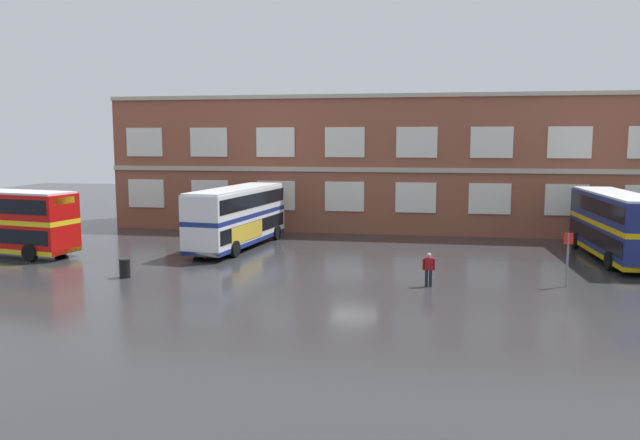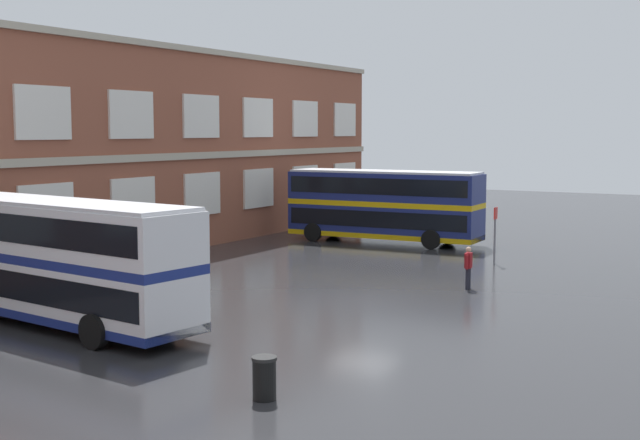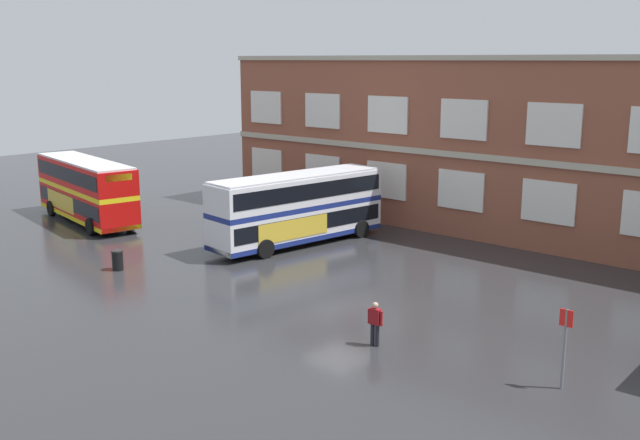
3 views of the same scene
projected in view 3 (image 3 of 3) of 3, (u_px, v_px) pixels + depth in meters
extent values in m
plane|color=#2B2B2D|center=(368.00, 294.00, 33.20)|extent=(120.00, 120.00, 0.00)
cube|color=brown|center=(582.00, 153.00, 41.82)|extent=(48.85, 8.00, 10.38)
cube|color=#B2A893|center=(551.00, 164.00, 38.89)|extent=(48.85, 0.16, 0.36)
cube|color=#B2A893|center=(558.00, 58.00, 37.72)|extent=(48.85, 0.28, 0.30)
cube|color=silver|center=(267.00, 164.00, 53.43)|extent=(3.04, 0.12, 2.28)
cube|color=silver|center=(322.00, 172.00, 49.91)|extent=(3.04, 0.12, 2.28)
cube|color=silver|center=(386.00, 180.00, 46.39)|extent=(3.04, 0.12, 2.28)
cube|color=silver|center=(461.00, 190.00, 42.87)|extent=(3.04, 0.12, 2.28)
cube|color=silver|center=(548.00, 202.00, 39.35)|extent=(3.04, 0.12, 2.28)
cube|color=silver|center=(266.00, 107.00, 52.54)|extent=(3.04, 0.12, 2.28)
cube|color=silver|center=(322.00, 111.00, 49.02)|extent=(3.04, 0.12, 2.28)
cube|color=silver|center=(388.00, 115.00, 45.50)|extent=(3.04, 0.12, 2.28)
cube|color=silver|center=(464.00, 119.00, 41.98)|extent=(3.04, 0.12, 2.28)
cube|color=silver|center=(554.00, 125.00, 38.46)|extent=(3.04, 0.12, 2.28)
cube|color=red|center=(87.00, 203.00, 47.76)|extent=(11.28, 4.47, 1.75)
cube|color=black|center=(87.00, 200.00, 47.71)|extent=(10.85, 4.43, 0.90)
cube|color=yellow|center=(86.00, 188.00, 47.54)|extent=(11.28, 4.47, 0.30)
cube|color=red|center=(85.00, 174.00, 47.34)|extent=(11.28, 4.47, 1.55)
cube|color=black|center=(85.00, 173.00, 47.32)|extent=(10.85, 4.43, 0.90)
cube|color=yellow|center=(88.00, 214.00, 47.92)|extent=(11.28, 4.49, 0.28)
cube|color=silver|center=(84.00, 161.00, 47.16)|extent=(11.04, 4.33, 0.12)
cube|color=gold|center=(60.00, 201.00, 47.98)|extent=(4.77, 0.89, 1.10)
cube|color=yellow|center=(119.00, 178.00, 43.05)|extent=(0.35, 1.64, 0.40)
cylinder|color=black|center=(91.00, 227.00, 44.19)|extent=(1.08, 0.50, 1.04)
cylinder|color=black|center=(130.00, 221.00, 45.72)|extent=(1.08, 0.50, 1.04)
cylinder|color=black|center=(51.00, 208.00, 49.68)|extent=(1.08, 0.50, 1.04)
cylinder|color=black|center=(88.00, 204.00, 51.22)|extent=(1.08, 0.50, 1.04)
cube|color=silver|center=(298.00, 223.00, 41.93)|extent=(3.94, 11.24, 1.75)
cube|color=black|center=(298.00, 220.00, 41.88)|extent=(3.92, 10.80, 0.90)
cube|color=navy|center=(298.00, 206.00, 41.71)|extent=(3.94, 11.24, 0.30)
cube|color=silver|center=(297.00, 190.00, 41.51)|extent=(3.94, 11.24, 1.55)
cube|color=black|center=(297.00, 188.00, 41.49)|extent=(3.92, 10.80, 0.90)
cube|color=navy|center=(298.00, 236.00, 42.09)|extent=(3.96, 11.24, 0.28)
cube|color=silver|center=(297.00, 175.00, 41.33)|extent=(3.81, 11.00, 0.12)
cube|color=gold|center=(294.00, 229.00, 40.11)|extent=(0.65, 4.80, 1.10)
cube|color=yellow|center=(366.00, 173.00, 44.92)|extent=(1.65, 0.27, 0.40)
cylinder|color=black|center=(361.00, 229.00, 43.61)|extent=(0.45, 1.07, 1.04)
cylinder|color=black|center=(333.00, 222.00, 45.49)|extent=(0.45, 1.07, 1.04)
cylinder|color=black|center=(265.00, 249.00, 39.02)|extent=(0.45, 1.07, 1.04)
cylinder|color=black|center=(238.00, 240.00, 40.90)|extent=(0.45, 1.07, 1.04)
cylinder|color=black|center=(377.00, 335.00, 27.05)|extent=(0.18, 0.18, 0.85)
cylinder|color=black|center=(373.00, 334.00, 27.16)|extent=(0.18, 0.18, 0.85)
cube|color=maroon|center=(375.00, 316.00, 26.95)|extent=(0.42, 0.28, 0.60)
cylinder|color=maroon|center=(381.00, 319.00, 26.81)|extent=(0.12, 0.12, 0.57)
cylinder|color=maroon|center=(369.00, 316.00, 27.10)|extent=(0.12, 0.12, 0.57)
sphere|color=tan|center=(375.00, 305.00, 26.86)|extent=(0.22, 0.22, 0.22)
cylinder|color=slate|center=(564.00, 350.00, 23.36)|extent=(0.10, 0.10, 2.70)
cube|color=red|center=(566.00, 318.00, 23.12)|extent=(0.44, 0.04, 0.56)
cylinder|color=black|center=(118.00, 261.00, 36.85)|extent=(0.56, 0.56, 0.95)
cylinder|color=black|center=(117.00, 251.00, 36.74)|extent=(0.60, 0.60, 0.08)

